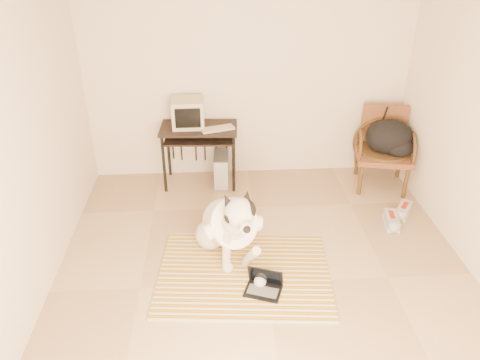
{
  "coord_description": "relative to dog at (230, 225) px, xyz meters",
  "views": [
    {
      "loc": [
        -0.45,
        -3.34,
        2.99
      ],
      "look_at": [
        -0.22,
        0.41,
        0.89
      ],
      "focal_mm": 35.0,
      "sensor_mm": 36.0,
      "label": 1
    }
  ],
  "objects": [
    {
      "name": "floor",
      "position": [
        0.32,
        -0.44,
        -0.36
      ],
      "size": [
        4.5,
        4.5,
        0.0
      ],
      "primitive_type": "plane",
      "color": "tan",
      "rests_on": "ground"
    },
    {
      "name": "wall_back",
      "position": [
        0.32,
        1.81,
        0.99
      ],
      "size": [
        4.5,
        0.0,
        4.5
      ],
      "primitive_type": "plane",
      "rotation": [
        1.57,
        0.0,
        0.0
      ],
      "color": "beige",
      "rests_on": "floor"
    },
    {
      "name": "wall_left",
      "position": [
        -1.68,
        -0.44,
        0.99
      ],
      "size": [
        0.0,
        4.5,
        4.5
      ],
      "primitive_type": "plane",
      "rotation": [
        1.57,
        0.0,
        1.57
      ],
      "color": "beige",
      "rests_on": "floor"
    },
    {
      "name": "rug",
      "position": [
        0.12,
        -0.31,
        -0.35
      ],
      "size": [
        1.73,
        1.38,
        0.02
      ],
      "color": "#C17407",
      "rests_on": "floor"
    },
    {
      "name": "dog",
      "position": [
        0.0,
        0.0,
        0.0
      ],
      "size": [
        0.66,
        1.17,
        0.91
      ],
      "color": "silver",
      "rests_on": "rug"
    },
    {
      "name": "laptop",
      "position": [
        0.29,
        -0.56,
        -0.29
      ],
      "size": [
        0.38,
        0.33,
        0.23
      ],
      "color": "black",
      "rests_on": "rug"
    },
    {
      "name": "computer_desk",
      "position": [
        -0.31,
        1.5,
        0.31
      ],
      "size": [
        0.96,
        0.57,
        0.78
      ],
      "color": "black",
      "rests_on": "floor"
    },
    {
      "name": "crt_monitor",
      "position": [
        -0.43,
        1.56,
        0.59
      ],
      "size": [
        0.39,
        0.37,
        0.34
      ],
      "color": "#B5AA8E",
      "rests_on": "computer_desk"
    },
    {
      "name": "desk_keyboard",
      "position": [
        -0.08,
        1.41,
        0.43
      ],
      "size": [
        0.42,
        0.26,
        0.03
      ],
      "primitive_type": "cube",
      "rotation": [
        0.0,
        0.0,
        0.3
      ],
      "color": "#B5AA8E",
      "rests_on": "computer_desk"
    },
    {
      "name": "pc_tower",
      "position": [
        -0.04,
        1.49,
        -0.16
      ],
      "size": [
        0.2,
        0.44,
        0.41
      ],
      "color": "#535356",
      "rests_on": "floor"
    },
    {
      "name": "rattan_chair",
      "position": [
        1.98,
        1.36,
        0.13
      ],
      "size": [
        0.76,
        0.74,
        0.98
      ],
      "color": "brown",
      "rests_on": "floor"
    },
    {
      "name": "backpack",
      "position": [
        2.03,
        1.3,
        0.29
      ],
      "size": [
        0.58,
        0.51,
        0.43
      ],
      "color": "black",
      "rests_on": "rattan_chair"
    },
    {
      "name": "sneaker_left",
      "position": [
        1.82,
        0.43,
        -0.31
      ],
      "size": [
        0.18,
        0.35,
        0.12
      ],
      "color": "silver",
      "rests_on": "floor"
    },
    {
      "name": "sneaker_right",
      "position": [
        2.03,
        0.62,
        -0.31
      ],
      "size": [
        0.29,
        0.34,
        0.11
      ],
      "color": "silver",
      "rests_on": "floor"
    }
  ]
}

